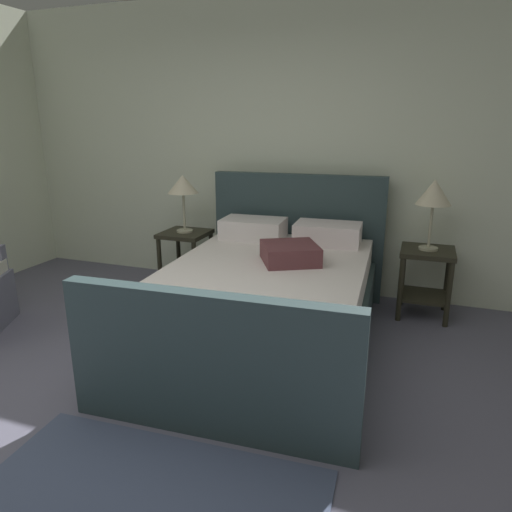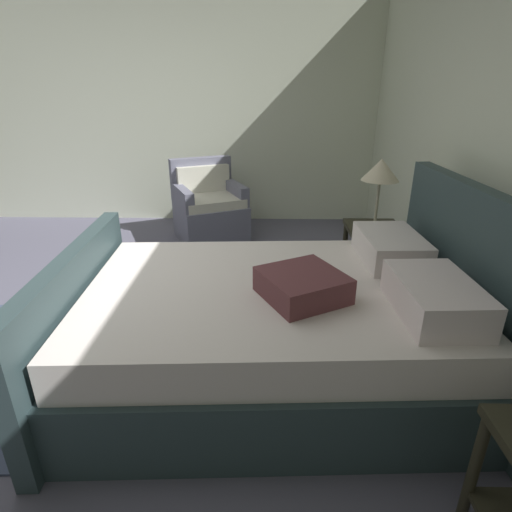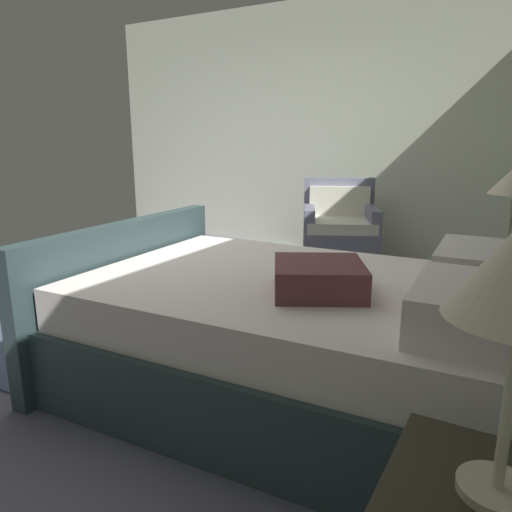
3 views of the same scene
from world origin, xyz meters
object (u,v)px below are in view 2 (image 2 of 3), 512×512
at_px(bed, 279,325).
at_px(table_lamp_left, 381,172).
at_px(armchair, 209,209).
at_px(nightstand_left, 372,248).

height_order(bed, table_lamp_left, bed).
distance_m(table_lamp_left, armchair, 2.17).
xyz_separation_m(nightstand_left, table_lamp_left, (0.00, 0.00, 0.65)).
distance_m(bed, armchair, 2.57).
relative_size(nightstand_left, armchair, 0.62).
relative_size(table_lamp_left, armchair, 0.57).
xyz_separation_m(bed, table_lamp_left, (-1.13, 0.82, 0.70)).
bearing_deg(nightstand_left, table_lamp_left, 75.96).
bearing_deg(armchair, nightstand_left, 49.42).
relative_size(bed, table_lamp_left, 4.38).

